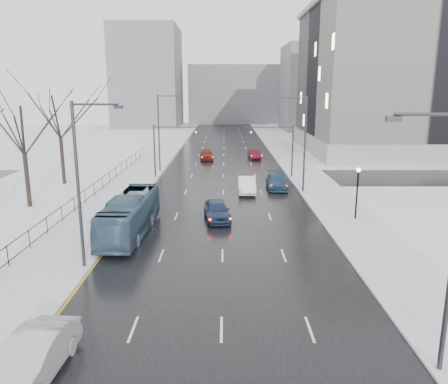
{
  "coord_description": "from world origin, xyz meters",
  "views": [
    {
      "loc": [
        0.14,
        -4.78,
        10.61
      ],
      "look_at": [
        0.09,
        29.66,
        2.5
      ],
      "focal_mm": 35.0,
      "sensor_mm": 36.0,
      "label": 1
    }
  ],
  "objects_px": {
    "sedan_center_near": "(217,210)",
    "streetlight_l_far": "(161,129)",
    "tree_park_e": "(65,184)",
    "no_uturn_sign": "(305,165)",
    "sedan_right_distant": "(254,154)",
    "streetlight_r_mid": "(303,139)",
    "streetlight_l_near": "(81,178)",
    "sedan_center_far": "(207,154)",
    "tree_park_d": "(30,208)",
    "mast_signal_right": "(284,144)",
    "sedan_left_near": "(33,358)",
    "sedan_right_near": "(247,185)",
    "bus": "(130,215)",
    "sedan_right_far": "(277,181)",
    "mast_signal_left": "(163,144)",
    "lamppost_r_mid": "(358,186)"
  },
  "relations": [
    {
      "from": "lamppost_r_mid",
      "to": "sedan_center_near",
      "type": "relative_size",
      "value": 0.88
    },
    {
      "from": "sedan_center_far",
      "to": "bus",
      "type": "bearing_deg",
      "value": -101.87
    },
    {
      "from": "sedan_center_near",
      "to": "sedan_left_near",
      "type": "bearing_deg",
      "value": -115.01
    },
    {
      "from": "streetlight_l_far",
      "to": "lamppost_r_mid",
      "type": "distance_m",
      "value": 29.3
    },
    {
      "from": "sedan_left_near",
      "to": "sedan_center_near",
      "type": "xyz_separation_m",
      "value": [
        6.5,
        20.44,
        -0.01
      ]
    },
    {
      "from": "tree_park_d",
      "to": "sedan_right_near",
      "type": "distance_m",
      "value": 21.1
    },
    {
      "from": "mast_signal_right",
      "to": "sedan_center_far",
      "type": "xyz_separation_m",
      "value": [
        -9.97,
        13.99,
        -3.24
      ]
    },
    {
      "from": "lamppost_r_mid",
      "to": "streetlight_l_far",
      "type": "bearing_deg",
      "value": 131.06
    },
    {
      "from": "tree_park_d",
      "to": "mast_signal_left",
      "type": "height_order",
      "value": "mast_signal_left"
    },
    {
      "from": "streetlight_r_mid",
      "to": "tree_park_d",
      "type": "bearing_deg",
      "value": -166.99
    },
    {
      "from": "streetlight_l_near",
      "to": "sedan_center_far",
      "type": "distance_m",
      "value": 42.62
    },
    {
      "from": "streetlight_l_near",
      "to": "sedan_center_near",
      "type": "bearing_deg",
      "value": 52.54
    },
    {
      "from": "sedan_right_distant",
      "to": "bus",
      "type": "bearing_deg",
      "value": -114.72
    },
    {
      "from": "sedan_center_near",
      "to": "streetlight_l_far",
      "type": "bearing_deg",
      "value": 101.85
    },
    {
      "from": "sedan_left_near",
      "to": "sedan_right_near",
      "type": "xyz_separation_m",
      "value": [
        9.46,
        30.25,
        -0.01
      ]
    },
    {
      "from": "tree_park_d",
      "to": "sedan_center_near",
      "type": "xyz_separation_m",
      "value": [
        17.3,
        -3.99,
        0.87
      ]
    },
    {
      "from": "tree_park_e",
      "to": "streetlight_l_far",
      "type": "xyz_separation_m",
      "value": [
        10.03,
        8.0,
        5.62
      ]
    },
    {
      "from": "sedan_right_far",
      "to": "sedan_center_far",
      "type": "relative_size",
      "value": 1.11
    },
    {
      "from": "no_uturn_sign",
      "to": "streetlight_r_mid",
      "type": "bearing_deg",
      "value": -104.48
    },
    {
      "from": "sedan_center_near",
      "to": "sedan_center_far",
      "type": "bearing_deg",
      "value": 86.47
    },
    {
      "from": "no_uturn_sign",
      "to": "sedan_right_distant",
      "type": "xyz_separation_m",
      "value": [
        -4.42,
        19.05,
        -1.54
      ]
    },
    {
      "from": "sedan_center_near",
      "to": "sedan_right_far",
      "type": "relative_size",
      "value": 0.9
    },
    {
      "from": "streetlight_r_mid",
      "to": "sedan_right_far",
      "type": "height_order",
      "value": "streetlight_r_mid"
    },
    {
      "from": "tree_park_e",
      "to": "mast_signal_left",
      "type": "relative_size",
      "value": 2.08
    },
    {
      "from": "streetlight_l_far",
      "to": "mast_signal_right",
      "type": "xyz_separation_m",
      "value": [
        15.49,
        -4.0,
        -1.51
      ]
    },
    {
      "from": "lamppost_r_mid",
      "to": "sedan_right_distant",
      "type": "height_order",
      "value": "lamppost_r_mid"
    },
    {
      "from": "tree_park_d",
      "to": "sedan_center_near",
      "type": "relative_size",
      "value": 2.57
    },
    {
      "from": "sedan_right_near",
      "to": "sedan_right_distant",
      "type": "distance_m",
      "value": 23.34
    },
    {
      "from": "sedan_center_far",
      "to": "tree_park_d",
      "type": "bearing_deg",
      "value": -123.48
    },
    {
      "from": "streetlight_l_near",
      "to": "sedan_right_distant",
      "type": "xyz_separation_m",
      "value": [
        12.95,
        43.05,
        -4.86
      ]
    },
    {
      "from": "mast_signal_right",
      "to": "sedan_left_near",
      "type": "xyz_separation_m",
      "value": [
        -14.32,
        -38.43,
        -3.22
      ]
    },
    {
      "from": "streetlight_l_near",
      "to": "streetlight_r_mid",
      "type": "bearing_deg",
      "value": 50.76
    },
    {
      "from": "mast_signal_left",
      "to": "no_uturn_sign",
      "type": "distance_m",
      "value": 17.1
    },
    {
      "from": "tree_park_d",
      "to": "sedan_right_far",
      "type": "bearing_deg",
      "value": 18.45
    },
    {
      "from": "no_uturn_sign",
      "to": "sedan_center_far",
      "type": "bearing_deg",
      "value": 123.36
    },
    {
      "from": "tree_park_e",
      "to": "mast_signal_right",
      "type": "xyz_separation_m",
      "value": [
        25.53,
        4.0,
        4.11
      ]
    },
    {
      "from": "lamppost_r_mid",
      "to": "sedan_right_near",
      "type": "xyz_separation_m",
      "value": [
        -8.54,
        9.82,
        -2.07
      ]
    },
    {
      "from": "tree_park_e",
      "to": "sedan_center_near",
      "type": "xyz_separation_m",
      "value": [
        17.7,
        -13.99,
        0.87
      ]
    },
    {
      "from": "lamppost_r_mid",
      "to": "mast_signal_left",
      "type": "bearing_deg",
      "value": 135.52
    },
    {
      "from": "mast_signal_right",
      "to": "sedan_center_near",
      "type": "distance_m",
      "value": 19.88
    },
    {
      "from": "no_uturn_sign",
      "to": "sedan_center_near",
      "type": "relative_size",
      "value": 0.55
    },
    {
      "from": "tree_park_e",
      "to": "streetlight_l_far",
      "type": "bearing_deg",
      "value": 38.57
    },
    {
      "from": "streetlight_r_mid",
      "to": "sedan_right_near",
      "type": "bearing_deg",
      "value": -178.21
    },
    {
      "from": "tree_park_e",
      "to": "streetlight_r_mid",
      "type": "xyz_separation_m",
      "value": [
        26.37,
        -4.0,
        5.62
      ]
    },
    {
      "from": "sedan_left_near",
      "to": "no_uturn_sign",
      "type": "bearing_deg",
      "value": 68.57
    },
    {
      "from": "sedan_center_near",
      "to": "streetlight_l_near",
      "type": "bearing_deg",
      "value": -134.83
    },
    {
      "from": "streetlight_l_near",
      "to": "bus",
      "type": "height_order",
      "value": "streetlight_l_near"
    },
    {
      "from": "sedan_center_far",
      "to": "sedan_left_near",
      "type": "bearing_deg",
      "value": -99.8
    },
    {
      "from": "tree_park_d",
      "to": "no_uturn_sign",
      "type": "distance_m",
      "value": 28.88
    },
    {
      "from": "streetlight_r_mid",
      "to": "streetlight_l_near",
      "type": "relative_size",
      "value": 1.0
    }
  ]
}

